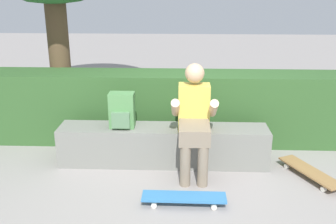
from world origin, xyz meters
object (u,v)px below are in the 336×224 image
(skateboard_beside_bench, at_px, (310,172))
(backpack_on_bench, at_px, (122,111))
(skateboard_near_person, at_px, (184,197))
(bench_main, at_px, (163,145))
(person_skater, at_px, (194,117))

(skateboard_beside_bench, height_order, backpack_on_bench, backpack_on_bench)
(skateboard_near_person, bearing_deg, skateboard_beside_bench, 23.07)
(bench_main, xyz_separation_m, skateboard_near_person, (0.24, -0.89, -0.15))
(person_skater, bearing_deg, bench_main, 149.03)
(skateboard_beside_bench, distance_m, backpack_on_bench, 2.16)
(bench_main, height_order, backpack_on_bench, backpack_on_bench)
(person_skater, relative_size, backpack_on_bench, 2.98)
(person_skater, xyz_separation_m, backpack_on_bench, (-0.81, 0.20, -0.01))
(skateboard_beside_bench, bearing_deg, bench_main, 168.75)
(bench_main, xyz_separation_m, backpack_on_bench, (-0.46, -0.01, 0.41))
(bench_main, xyz_separation_m, skateboard_beside_bench, (1.59, -0.32, -0.15))
(person_skater, xyz_separation_m, skateboard_beside_bench, (1.25, -0.11, -0.57))
(skateboard_near_person, bearing_deg, backpack_on_bench, 128.58)
(skateboard_near_person, height_order, backpack_on_bench, backpack_on_bench)
(person_skater, relative_size, skateboard_near_person, 1.49)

